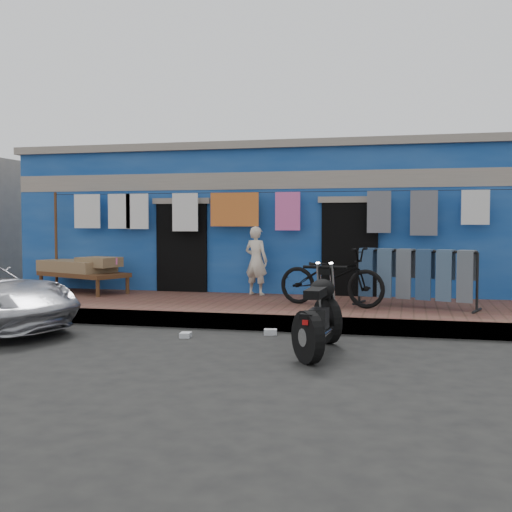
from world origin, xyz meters
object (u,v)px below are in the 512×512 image
at_px(motorcycle, 318,311).
at_px(jeans_rack, 415,277).
at_px(bicycle, 331,270).
at_px(charpoy, 83,275).
at_px(seated_person, 256,261).

bearing_deg(motorcycle, jeans_rack, 69.59).
height_order(bicycle, charpoy, bicycle).
relative_size(seated_person, bicycle, 0.71).
distance_m(seated_person, charpoy, 3.65).
distance_m(seated_person, bicycle, 2.12).
xyz_separation_m(motorcycle, jeans_rack, (1.24, 2.94, 0.21)).
distance_m(bicycle, motorcycle, 2.86).
relative_size(bicycle, motorcycle, 1.11).
bearing_deg(motorcycle, charpoy, 147.56).
relative_size(charpoy, jeans_rack, 1.07).
bearing_deg(seated_person, jeans_rack, 177.53).
distance_m(bicycle, jeans_rack, 1.43).
bearing_deg(charpoy, motorcycle, -34.95).
distance_m(motorcycle, jeans_rack, 3.20).
bearing_deg(charpoy, jeans_rack, -7.37).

